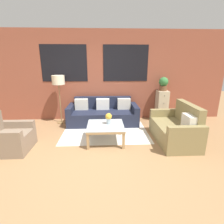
% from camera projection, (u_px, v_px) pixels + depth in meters
% --- Properties ---
extents(ground_plane, '(16.00, 16.00, 0.00)m').
position_uv_depth(ground_plane, '(92.00, 155.00, 3.60)').
color(ground_plane, '#9E754C').
extents(wall_back_brick, '(8.40, 0.09, 2.80)m').
position_uv_depth(wall_back_brick, '(96.00, 76.00, 5.55)').
color(wall_back_brick, brown).
rests_on(wall_back_brick, ground_plane).
extents(rug, '(2.28, 1.60, 0.00)m').
position_uv_depth(rug, '(105.00, 132.00, 4.78)').
color(rug, silver).
rests_on(rug, ground_plane).
extents(couch_dark, '(2.11, 0.88, 0.78)m').
position_uv_depth(couch_dark, '(103.00, 114.00, 5.41)').
color(couch_dark, '#1E2338').
rests_on(couch_dark, ground_plane).
extents(settee_vintage, '(0.80, 1.43, 0.92)m').
position_uv_depth(settee_vintage, '(176.00, 129.00, 4.15)').
color(settee_vintage, olive).
rests_on(settee_vintage, ground_plane).
extents(armchair_corner, '(0.80, 0.78, 0.84)m').
position_uv_depth(armchair_corner, '(9.00, 138.00, 3.73)').
color(armchair_corner, '#84705B').
rests_on(armchair_corner, ground_plane).
extents(coffee_table, '(0.85, 0.85, 0.42)m').
position_uv_depth(coffee_table, '(106.00, 127.00, 4.12)').
color(coffee_table, silver).
rests_on(coffee_table, ground_plane).
extents(floor_lamp, '(0.37, 0.37, 1.47)m').
position_uv_depth(floor_lamp, '(58.00, 82.00, 5.16)').
color(floor_lamp, olive).
rests_on(floor_lamp, ground_plane).
extents(drawer_cabinet, '(0.34, 0.40, 0.96)m').
position_uv_depth(drawer_cabinet, '(162.00, 106.00, 5.65)').
color(drawer_cabinet, '#C6B793').
rests_on(drawer_cabinet, ground_plane).
extents(potted_plant, '(0.29, 0.29, 0.43)m').
position_uv_depth(potted_plant, '(163.00, 83.00, 5.45)').
color(potted_plant, brown).
rests_on(potted_plant, drawer_cabinet).
extents(flower_vase, '(0.15, 0.15, 0.27)m').
position_uv_depth(flower_vase, '(109.00, 118.00, 4.13)').
color(flower_vase, '#ADBCC6').
rests_on(flower_vase, coffee_table).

